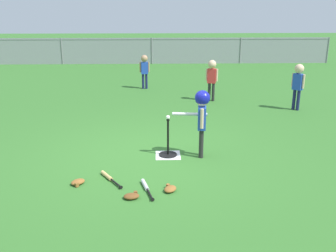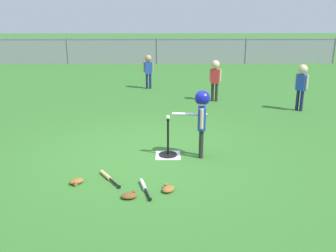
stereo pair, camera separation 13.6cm
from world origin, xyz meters
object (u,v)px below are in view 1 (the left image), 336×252
(batting_tee, at_px, (168,150))
(spare_bat_wood, at_px, (109,177))
(fielder_deep_center, at_px, (298,81))
(batter_child, at_px, (202,110))
(glove_tossed_aside, at_px, (170,189))
(fielder_near_left, at_px, (144,67))
(fielder_near_right, at_px, (212,75))
(glove_by_plate, at_px, (132,196))
(spare_bat_silver, at_px, (146,187))
(baseball_on_tee, at_px, (168,117))
(glove_near_bats, at_px, (78,182))

(batting_tee, height_order, spare_bat_wood, batting_tee)
(batting_tee, xyz_separation_m, fielder_deep_center, (3.35, 2.99, 0.65))
(batter_child, height_order, glove_tossed_aside, batter_child)
(fielder_near_left, xyz_separation_m, glove_tossed_aside, (0.54, -7.06, -0.65))
(fielder_near_right, xyz_separation_m, glove_tossed_aside, (-1.34, -5.38, -0.69))
(glove_by_plate, bearing_deg, batter_child, 53.20)
(fielder_near_left, height_order, spare_bat_silver, fielder_near_left)
(fielder_near_right, bearing_deg, spare_bat_silver, -107.75)
(baseball_on_tee, bearing_deg, glove_tossed_aside, -90.56)
(fielder_near_right, height_order, spare_bat_wood, fielder_near_right)
(batter_child, bearing_deg, glove_near_bats, -151.96)
(fielder_near_right, bearing_deg, batting_tee, -108.35)
(glove_by_plate, bearing_deg, batting_tee, 70.52)
(glove_near_bats, bearing_deg, baseball_on_tee, 38.60)
(baseball_on_tee, xyz_separation_m, fielder_near_left, (-0.55, 5.69, -0.02))
(batting_tee, xyz_separation_m, glove_by_plate, (-0.56, -1.57, -0.07))
(fielder_near_right, distance_m, glove_tossed_aside, 5.59)
(glove_near_bats, bearing_deg, fielder_near_left, 83.01)
(fielder_near_right, distance_m, spare_bat_silver, 5.60)
(fielder_near_left, xyz_separation_m, fielder_near_right, (1.88, -1.68, 0.04))
(fielder_deep_center, distance_m, glove_tossed_aside, 5.56)
(glove_by_plate, bearing_deg, fielder_deep_center, 49.46)
(fielder_near_left, bearing_deg, glove_tossed_aside, -85.62)
(glove_near_bats, bearing_deg, spare_bat_silver, -9.89)
(fielder_near_right, relative_size, spare_bat_silver, 1.82)
(batting_tee, xyz_separation_m, batter_child, (0.57, -0.06, 0.74))
(baseball_on_tee, distance_m, batter_child, 0.59)
(baseball_on_tee, distance_m, glove_by_plate, 1.80)
(fielder_near_right, height_order, glove_by_plate, fielder_near_right)
(spare_bat_wood, height_order, glove_near_bats, glove_near_bats)
(fielder_near_left, distance_m, spare_bat_wood, 6.68)
(fielder_near_left, xyz_separation_m, spare_bat_silver, (0.19, -6.98, -0.66))
(fielder_near_right, relative_size, glove_by_plate, 4.68)
(glove_near_bats, xyz_separation_m, glove_tossed_aside, (1.37, -0.26, 0.00))
(baseball_on_tee, relative_size, glove_near_bats, 0.28)
(batting_tee, relative_size, glove_near_bats, 2.50)
(fielder_near_right, xyz_separation_m, spare_bat_wood, (-2.28, -4.95, -0.70))
(glove_tossed_aside, bearing_deg, batting_tee, 89.44)
(glove_tossed_aside, bearing_deg, fielder_near_right, 75.98)
(glove_tossed_aside, bearing_deg, glove_by_plate, -159.60)
(baseball_on_tee, relative_size, batter_child, 0.06)
(spare_bat_silver, bearing_deg, glove_near_bats, 170.11)
(fielder_near_right, height_order, glove_tossed_aside, fielder_near_right)
(baseball_on_tee, distance_m, fielder_near_left, 5.72)
(fielder_deep_center, bearing_deg, baseball_on_tee, -138.21)
(fielder_deep_center, bearing_deg, fielder_near_right, 153.39)
(glove_near_bats, height_order, glove_tossed_aside, same)
(spare_bat_silver, bearing_deg, batting_tee, 74.17)
(fielder_near_left, relative_size, glove_near_bats, 3.97)
(batting_tee, bearing_deg, batter_child, -6.27)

